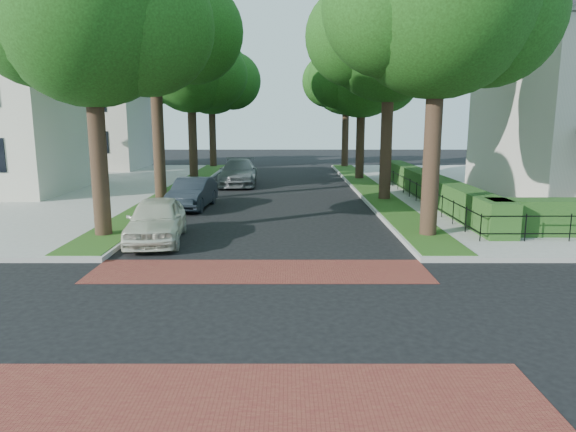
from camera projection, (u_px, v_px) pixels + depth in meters
name	position (u px, v px, depth m)	size (l,w,h in m)	color
ground	(251.00, 316.00, 10.54)	(120.00, 120.00, 0.00)	black
crosswalk_far	(260.00, 271.00, 13.69)	(9.00, 2.20, 0.01)	maroon
crosswalk_near	(236.00, 400.00, 7.40)	(9.00, 2.20, 0.01)	maroon
grass_strip_ne	(369.00, 188.00, 29.28)	(1.60, 29.80, 0.02)	#284D16
grass_strip_nw	(180.00, 188.00, 29.28)	(1.60, 29.80, 0.02)	#284D16
tree_right_near	(441.00, 3.00, 16.24)	(7.75, 6.67, 10.66)	black
tree_right_mid	(391.00, 33.00, 24.05)	(8.25, 7.09, 11.22)	black
tree_right_far	(363.00, 74.00, 33.07)	(7.25, 6.23, 9.74)	black
tree_right_back	(347.00, 79.00, 41.86)	(7.50, 6.45, 10.20)	black
tree_left_near	(95.00, 15.00, 16.30)	(7.50, 6.45, 10.20)	black
tree_left_mid	(157.00, 25.00, 23.98)	(8.00, 6.88, 11.48)	black
tree_left_far	(193.00, 70.00, 33.02)	(7.00, 6.02, 9.86)	black
tree_left_back	(213.00, 77.00, 41.84)	(7.75, 6.66, 10.44)	black
hedge_main_road	(429.00, 187.00, 25.15)	(1.00, 18.00, 1.20)	#1A3F15
fence_main_road	(413.00, 190.00, 25.17)	(0.06, 18.00, 0.90)	black
house_left_far	(85.00, 106.00, 41.05)	(10.00, 9.00, 10.14)	beige
parked_car_front	(156.00, 220.00, 16.93)	(1.72, 4.28, 1.46)	beige
parked_car_middle	(192.00, 193.00, 23.31)	(1.46, 4.19, 1.38)	black
parked_car_rear	(238.00, 172.00, 31.56)	(2.20, 5.41, 1.57)	slate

